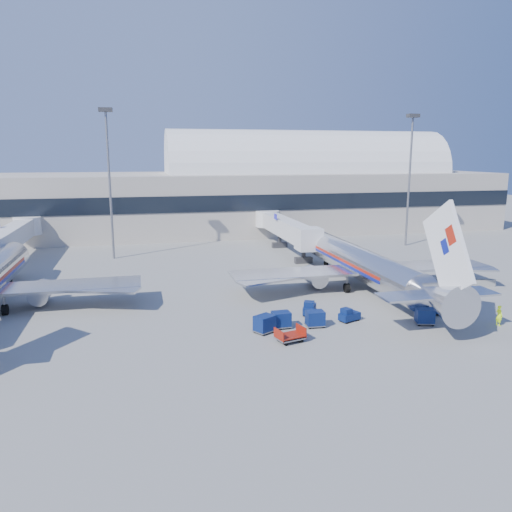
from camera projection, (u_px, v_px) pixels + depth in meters
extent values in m
plane|color=gray|center=(295.00, 305.00, 53.33)|extent=(260.00, 260.00, 0.00)
cube|color=#B2AA9E|center=(92.00, 205.00, 99.98)|extent=(170.00, 28.00, 12.00)
cube|color=black|center=(85.00, 207.00, 86.47)|extent=(170.00, 0.40, 3.00)
cylinder|color=white|center=(306.00, 173.00, 108.84)|extent=(60.00, 18.00, 18.00)
cylinder|color=silver|center=(359.00, 263.00, 60.71)|extent=(3.80, 28.00, 3.80)
sphere|color=silver|center=(319.00, 243.00, 74.07)|extent=(3.72, 3.72, 3.72)
cone|color=silver|center=(440.00, 298.00, 44.41)|extent=(3.80, 6.00, 3.80)
cube|color=#AA1C0D|center=(356.00, 259.00, 61.62)|extent=(3.85, 20.16, 0.32)
cube|color=navy|center=(356.00, 262.00, 61.69)|extent=(3.85, 20.16, 0.32)
cube|color=white|center=(448.00, 250.00, 43.06)|extent=(0.35, 7.79, 8.74)
cube|color=silver|center=(437.00, 294.00, 44.85)|extent=(11.00, 3.00, 0.18)
cube|color=silver|center=(363.00, 269.00, 59.88)|extent=(32.00, 5.00, 0.28)
cylinder|color=#B7B7BC|center=(315.00, 277.00, 60.27)|extent=(2.10, 3.80, 2.10)
cylinder|color=#B7B7BC|center=(397.00, 272.00, 62.73)|extent=(2.10, 3.80, 2.10)
cylinder|color=black|center=(326.00, 264.00, 71.70)|extent=(0.40, 0.90, 0.90)
sphere|color=silver|center=(14.00, 256.00, 64.69)|extent=(3.72, 3.72, 3.72)
cylinder|color=#B7B7BC|center=(41.00, 292.00, 53.34)|extent=(2.10, 3.80, 2.10)
cylinder|color=black|center=(10.00, 280.00, 62.31)|extent=(0.40, 0.90, 0.90)
cube|color=silver|center=(285.00, 227.00, 82.86)|extent=(2.70, 24.00, 2.70)
cube|color=silver|center=(309.00, 239.00, 71.22)|extent=(3.40, 3.20, 3.20)
cylinder|color=silver|center=(267.00, 219.00, 93.83)|extent=(4.40, 4.40, 3.00)
cube|color=#2D2D30|center=(304.00, 251.00, 73.75)|extent=(0.50, 0.50, 3.00)
cube|color=#2D2D30|center=(303.00, 260.00, 74.02)|extent=(2.60, 1.00, 0.90)
cube|color=#2D2D30|center=(280.00, 237.00, 86.16)|extent=(0.50, 0.50, 3.00)
cube|color=#2D2D30|center=(280.00, 245.00, 86.43)|extent=(2.60, 1.00, 0.90)
cube|color=#1D1C9C|center=(275.00, 217.00, 82.14)|extent=(0.12, 1.40, 0.90)
cube|color=silver|center=(11.00, 236.00, 73.47)|extent=(2.70, 24.00, 2.70)
cylinder|color=silver|center=(28.00, 226.00, 84.45)|extent=(4.40, 4.40, 3.00)
cube|color=#2D2D30|center=(17.00, 247.00, 76.77)|extent=(0.50, 0.50, 3.00)
cube|color=#2D2D30|center=(18.00, 256.00, 77.04)|extent=(2.60, 1.00, 0.90)
cylinder|color=slate|center=(110.00, 187.00, 75.30)|extent=(0.36, 0.36, 22.00)
cube|color=#2D2D30|center=(105.00, 110.00, 73.05)|extent=(2.00, 1.20, 0.60)
cylinder|color=slate|center=(409.00, 183.00, 86.47)|extent=(0.36, 0.36, 22.00)
cube|color=#2D2D30|center=(413.00, 116.00, 84.22)|extent=(2.00, 1.20, 0.60)
cube|color=#9E9E96|center=(435.00, 287.00, 59.17)|extent=(3.00, 0.55, 0.90)
cube|color=#9E9E96|center=(460.00, 285.00, 59.91)|extent=(3.00, 0.55, 0.90)
cube|color=#9E9E96|center=(483.00, 283.00, 60.65)|extent=(3.00, 0.55, 0.90)
cube|color=#0A1B4F|center=(349.00, 316.00, 48.18)|extent=(2.31, 1.72, 0.68)
cube|color=#0A1B4F|center=(346.00, 312.00, 47.83)|extent=(1.08, 1.14, 0.63)
cylinder|color=black|center=(352.00, 316.00, 48.96)|extent=(0.54, 0.37, 0.51)
cube|color=#0A1B4F|center=(432.00, 308.00, 50.53)|extent=(2.73, 2.54, 0.82)
cube|color=#0A1B4F|center=(426.00, 301.00, 50.63)|extent=(1.44, 1.46, 0.76)
cylinder|color=black|center=(441.00, 310.00, 50.66)|extent=(0.62, 0.57, 0.61)
cube|color=#0A1B4F|center=(310.00, 309.00, 50.30)|extent=(2.01, 2.53, 0.74)
cube|color=#0A1B4F|center=(309.00, 305.00, 49.71)|extent=(1.27, 1.23, 0.69)
cylinder|color=black|center=(306.00, 309.00, 51.20)|extent=(0.44, 0.59, 0.55)
cube|color=#0A1B4F|center=(315.00, 318.00, 46.51)|extent=(1.70, 1.35, 1.33)
cube|color=slate|center=(315.00, 325.00, 46.65)|extent=(1.80, 1.40, 0.09)
cylinder|color=black|center=(320.00, 323.00, 47.25)|extent=(0.37, 0.16, 0.37)
cube|color=#0A1B4F|center=(281.00, 319.00, 46.20)|extent=(1.70, 1.34, 1.34)
cube|color=slate|center=(281.00, 326.00, 46.33)|extent=(1.79, 1.39, 0.09)
cylinder|color=black|center=(286.00, 324.00, 46.98)|extent=(0.37, 0.16, 0.37)
cube|color=#0A1B4F|center=(265.00, 323.00, 44.98)|extent=(2.16, 2.02, 1.38)
cube|color=slate|center=(265.00, 330.00, 45.11)|extent=(2.26, 2.11, 0.10)
cylinder|color=black|center=(266.00, 327.00, 45.94)|extent=(0.41, 0.33, 0.38)
cube|color=#0A1B4F|center=(425.00, 316.00, 47.20)|extent=(1.92, 1.67, 1.32)
cube|color=slate|center=(424.00, 322.00, 47.34)|extent=(2.02, 1.74, 0.09)
cylinder|color=black|center=(430.00, 321.00, 47.80)|extent=(0.39, 0.24, 0.36)
cube|color=#0A1B4F|center=(451.00, 304.00, 50.60)|extent=(1.84, 1.50, 1.38)
cube|color=slate|center=(450.00, 311.00, 50.74)|extent=(1.94, 1.56, 0.09)
cylinder|color=black|center=(454.00, 309.00, 51.33)|extent=(0.39, 0.19, 0.38)
cube|color=slate|center=(290.00, 338.00, 42.84)|extent=(2.68, 2.15, 0.13)
cube|color=maroon|center=(290.00, 335.00, 42.80)|extent=(2.70, 2.20, 0.09)
cylinder|color=black|center=(294.00, 336.00, 43.73)|extent=(0.46, 0.27, 0.43)
imported|color=#C7FE1A|center=(499.00, 315.00, 46.85)|extent=(0.54, 0.76, 1.97)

